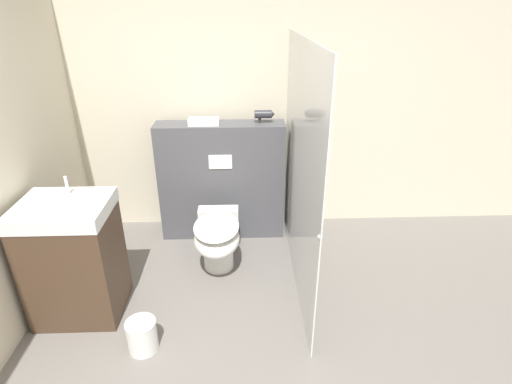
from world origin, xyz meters
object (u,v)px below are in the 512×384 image
toilet (217,239)px  waste_bin (142,336)px  sink_vanity (74,259)px  hair_drier (264,114)px

toilet → waste_bin: toilet is taller
sink_vanity → waste_bin: sink_vanity is taller
toilet → sink_vanity: (-1.04, -0.49, 0.16)m
sink_vanity → hair_drier: (1.49, 1.15, 0.79)m
hair_drier → toilet: bearing=-123.7°
toilet → hair_drier: 1.24m
toilet → sink_vanity: bearing=-155.1°
toilet → hair_drier: size_ratio=3.50×
hair_drier → waste_bin: (-0.94, -1.58, -1.15)m
waste_bin → sink_vanity: bearing=142.3°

